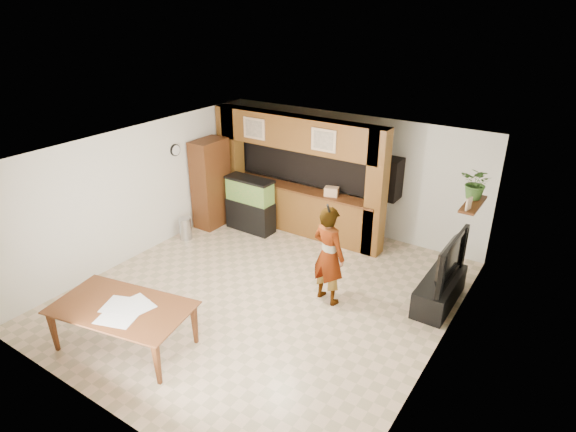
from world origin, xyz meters
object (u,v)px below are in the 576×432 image
Objects in this scene: dining_table at (123,328)px; aquarium at (250,205)px; person at (329,255)px; television at (444,258)px; pantry_cabinet at (211,183)px.

aquarium is at bearing 90.71° from dining_table.
person is at bearing 44.37° from dining_table.
dining_table is (0.91, -4.26, -0.25)m from aquarium.
television is at bearing 35.25° from dining_table.
person reaches higher than dining_table.
pantry_cabinet reaches higher than aquarium.
pantry_cabinet is at bearing 87.48° from television.
dining_table is at bearing 69.04° from person.
aquarium is at bearing -14.79° from person.
television is at bearing -5.76° from aquarium.
television is 0.68× the size of dining_table.
aquarium is 3.18m from person.
television is 0.78× the size of person.
pantry_cabinet is 5.36m from television.
pantry_cabinet is 0.99× the size of dining_table.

